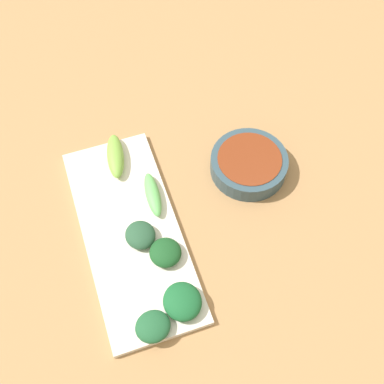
# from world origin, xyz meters

# --- Properties ---
(tabletop) EXTENTS (2.10, 2.10, 0.02)m
(tabletop) POSITION_xyz_m (0.00, 0.00, 0.01)
(tabletop) COLOR #A4784B
(tabletop) RESTS_ON ground
(sauce_bowl) EXTENTS (0.14, 0.14, 0.04)m
(sauce_bowl) POSITION_xyz_m (-0.13, -0.03, 0.04)
(sauce_bowl) COLOR #314853
(sauce_bowl) RESTS_ON tabletop
(serving_plate) EXTENTS (0.16, 0.39, 0.01)m
(serving_plate) POSITION_xyz_m (0.11, 0.03, 0.03)
(serving_plate) COLOR silver
(serving_plate) RESTS_ON tabletop
(broccoli_leafy_0) EXTENTS (0.06, 0.06, 0.02)m
(broccoli_leafy_0) POSITION_xyz_m (0.12, 0.20, 0.04)
(broccoli_leafy_0) COLOR #1E5430
(broccoli_leafy_0) RESTS_ON serving_plate
(broccoli_stalk_1) EXTENTS (0.05, 0.10, 0.03)m
(broccoli_stalk_1) POSITION_xyz_m (0.10, -0.13, 0.04)
(broccoli_stalk_1) COLOR #77AA3F
(broccoli_stalk_1) RESTS_ON serving_plate
(broccoli_stalk_2) EXTENTS (0.03, 0.09, 0.02)m
(broccoli_stalk_2) POSITION_xyz_m (0.06, -0.02, 0.04)
(broccoli_stalk_2) COLOR #61B25B
(broccoli_stalk_2) RESTS_ON serving_plate
(broccoli_leafy_3) EXTENTS (0.06, 0.06, 0.02)m
(broccoli_leafy_3) POSITION_xyz_m (0.07, 0.09, 0.04)
(broccoli_leafy_3) COLOR #194920
(broccoli_leafy_3) RESTS_ON serving_plate
(broccoli_leafy_4) EXTENTS (0.06, 0.07, 0.03)m
(broccoli_leafy_4) POSITION_xyz_m (0.07, 0.18, 0.05)
(broccoli_leafy_4) COLOR #19582C
(broccoli_leafy_4) RESTS_ON serving_plate
(broccoli_leafy_5) EXTENTS (0.06, 0.06, 0.02)m
(broccoli_leafy_5) POSITION_xyz_m (0.10, 0.05, 0.04)
(broccoli_leafy_5) COLOR #254D32
(broccoli_leafy_5) RESTS_ON serving_plate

